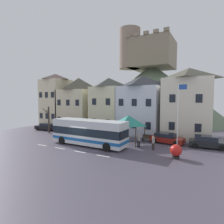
% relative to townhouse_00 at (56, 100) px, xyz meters
% --- Properties ---
extents(ground_plane, '(40.00, 60.00, 0.07)m').
position_rel_townhouse_00_xyz_m(ground_plane, '(15.13, -11.56, -5.57)').
color(ground_plane, '#4E4756').
extents(townhouse_00, '(5.06, 5.18, 11.09)m').
position_rel_townhouse_00_xyz_m(townhouse_00, '(0.00, 0.00, 0.00)').
color(townhouse_00, beige).
rests_on(townhouse_00, ground_plane).
extents(townhouse_01, '(6.72, 6.47, 10.00)m').
position_rel_townhouse_00_xyz_m(townhouse_01, '(5.62, 0.64, -0.54)').
color(townhouse_01, beige).
rests_on(townhouse_01, ground_plane).
extents(townhouse_02, '(5.42, 5.30, 9.56)m').
position_rel_townhouse_00_xyz_m(townhouse_02, '(12.90, 0.06, -0.76)').
color(townhouse_02, beige).
rests_on(townhouse_02, ground_plane).
extents(townhouse_03, '(6.68, 6.91, 9.65)m').
position_rel_townhouse_00_xyz_m(townhouse_03, '(18.89, 0.86, -0.72)').
color(townhouse_03, silver).
rests_on(townhouse_03, ground_plane).
extents(townhouse_04, '(6.60, 7.04, 10.40)m').
position_rel_townhouse_00_xyz_m(townhouse_04, '(26.13, 0.93, -0.34)').
color(townhouse_04, silver).
rests_on(townhouse_04, ground_plane).
extents(hilltop_castle, '(38.34, 38.34, 24.53)m').
position_rel_townhouse_00_xyz_m(hilltop_castle, '(14.57, 20.69, 2.58)').
color(hilltop_castle, '#586850').
rests_on(hilltop_castle, ground_plane).
extents(transit_bus, '(9.99, 2.82, 3.21)m').
position_rel_townhouse_00_xyz_m(transit_bus, '(15.82, -10.04, -3.92)').
color(transit_bus, silver).
rests_on(transit_bus, ground_plane).
extents(bus_shelter, '(3.60, 3.60, 3.69)m').
position_rel_townhouse_00_xyz_m(bus_shelter, '(19.76, -6.67, -2.52)').
color(bus_shelter, '#473D33').
rests_on(bus_shelter, ground_plane).
extents(parked_car_00, '(4.48, 2.43, 1.32)m').
position_rel_townhouse_00_xyz_m(parked_car_00, '(24.16, -4.15, -4.89)').
color(parked_car_00, maroon).
rests_on(parked_car_00, ground_plane).
extents(parked_car_01, '(4.22, 2.05, 1.45)m').
position_rel_townhouse_00_xyz_m(parked_car_01, '(28.93, -4.24, -4.84)').
color(parked_car_01, black).
rests_on(parked_car_01, ground_plane).
extents(parked_car_02, '(4.57, 2.47, 1.28)m').
position_rel_townhouse_00_xyz_m(parked_car_02, '(2.30, -4.58, -4.91)').
color(parked_car_02, black).
rests_on(parked_car_02, ground_plane).
extents(parked_car_03, '(4.02, 2.37, 1.44)m').
position_rel_townhouse_00_xyz_m(parked_car_03, '(7.50, -4.86, -4.84)').
color(parked_car_03, maroon).
rests_on(parked_car_03, ground_plane).
extents(pedestrian_00, '(0.36, 0.36, 1.62)m').
position_rel_townhouse_00_xyz_m(pedestrian_00, '(21.63, -7.86, -4.63)').
color(pedestrian_00, black).
rests_on(pedestrian_00, ground_plane).
extents(pedestrian_01, '(0.35, 0.33, 1.66)m').
position_rel_townhouse_00_xyz_m(pedestrian_01, '(23.52, -8.20, -4.67)').
color(pedestrian_01, '#38332D').
rests_on(pedestrian_01, ground_plane).
extents(public_bench, '(1.45, 0.48, 0.87)m').
position_rel_townhouse_00_xyz_m(public_bench, '(21.57, -4.23, -5.08)').
color(public_bench, '#473828').
rests_on(public_bench, ground_plane).
extents(flagpole, '(0.95, 0.10, 7.54)m').
position_rel_townhouse_00_xyz_m(flagpole, '(25.93, -6.52, -1.20)').
color(flagpole, silver).
rests_on(flagpole, ground_plane).
extents(harbour_buoy, '(1.15, 1.15, 1.40)m').
position_rel_townhouse_00_xyz_m(harbour_buoy, '(26.33, -10.11, -4.77)').
color(harbour_buoy, black).
rests_on(harbour_buoy, ground_plane).
extents(bare_tree_00, '(1.14, 1.40, 4.51)m').
position_rel_townhouse_00_xyz_m(bare_tree_00, '(4.96, -6.61, -3.16)').
color(bare_tree_00, '#382D28').
rests_on(bare_tree_00, ground_plane).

